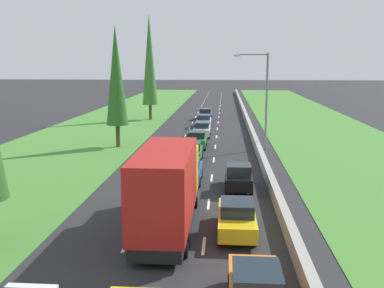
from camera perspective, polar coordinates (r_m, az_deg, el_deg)
ground_plane at (r=64.37m, az=1.85°, el=3.15°), size 300.00×300.00×0.00m
grass_verge_left at (r=66.10m, az=-9.19°, el=3.23°), size 14.00×140.00×0.04m
grass_verge_right at (r=65.38m, az=14.54°, el=2.95°), size 14.00×140.00×0.04m
median_barrier at (r=64.34m, az=6.94°, el=3.45°), size 0.44×120.00×0.85m
lane_markings at (r=64.37m, az=1.85°, el=3.15°), size 3.64×116.00×0.01m
yellow_sedan_right_lane at (r=21.73m, az=5.76°, el=-9.29°), size 1.82×4.50×1.64m
red_box_truck_centre_lane at (r=21.65m, az=-3.12°, el=-5.52°), size 2.46×9.40×4.18m
blue_hatchback_centre_lane at (r=30.48m, az=-0.41°, el=-3.42°), size 1.74×3.90×1.72m
green_hatchback_centre_lane at (r=36.67m, az=-0.10°, el=-1.05°), size 1.74×3.90×1.72m
green_sedan_centre_lane at (r=42.88m, az=0.66°, el=0.59°), size 1.82×4.50×1.64m
black_hatchback_right_lane at (r=28.92m, az=5.98°, el=-4.24°), size 1.74×3.90×1.72m
white_sedan_centre_lane at (r=49.37m, az=1.30°, el=1.89°), size 1.82×4.50×1.64m
white_sedan_centre_lane_seventh at (r=56.42m, az=1.54°, el=2.95°), size 1.82×4.50×1.64m
blue_sedan_centre_lane at (r=64.25m, az=1.74°, el=3.86°), size 1.82×4.50×1.64m
poplar_tree_second at (r=43.26m, az=-9.70°, el=8.58°), size 2.09×2.09×11.61m
poplar_tree_third at (r=64.09m, az=-5.47°, el=10.64°), size 2.17×2.17×14.78m
street_light_mast at (r=42.08m, az=9.09°, el=6.34°), size 3.20×0.28×9.00m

